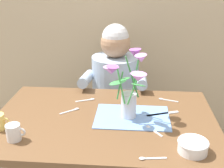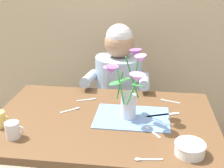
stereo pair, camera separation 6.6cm
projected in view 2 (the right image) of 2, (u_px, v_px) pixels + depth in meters
The scene contains 13 objects.
wood_panel_backdrop at pixel (123, 0), 2.34m from camera, with size 4.00×0.10×2.50m, color tan.
dining_table at pixel (104, 133), 1.60m from camera, with size 1.20×0.80×0.74m.
seated_person at pixel (119, 100), 2.19m from camera, with size 0.45×0.47×1.14m.
striped_placemat at pixel (132, 117), 1.56m from camera, with size 0.40×0.28×0.01m, color #6B93D1.
flower_vase at pixel (128, 86), 1.50m from camera, with size 0.25×0.24×0.36m.
ceramic_bowl at pixel (190, 148), 1.25m from camera, with size 0.14×0.14×0.06m.
dinner_knife at pixel (163, 115), 1.59m from camera, with size 0.19×0.02×0.01m, color silver.
ceramic_mug at pixel (13, 130), 1.37m from camera, with size 0.09×0.07×0.08m.
spoon_0 at pixel (150, 130), 1.44m from camera, with size 0.08×0.10×0.01m.
spoon_1 at pixel (73, 109), 1.65m from camera, with size 0.10×0.09×0.01m.
spoon_2 at pixel (144, 159), 1.22m from camera, with size 0.12×0.03×0.01m.
spoon_3 at pixel (90, 99), 1.77m from camera, with size 0.12×0.06×0.01m.
spoon_4 at pixel (167, 101), 1.76m from camera, with size 0.12×0.05×0.01m.
Camera 2 is at (0.22, -1.36, 1.50)m, focal length 46.46 mm.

